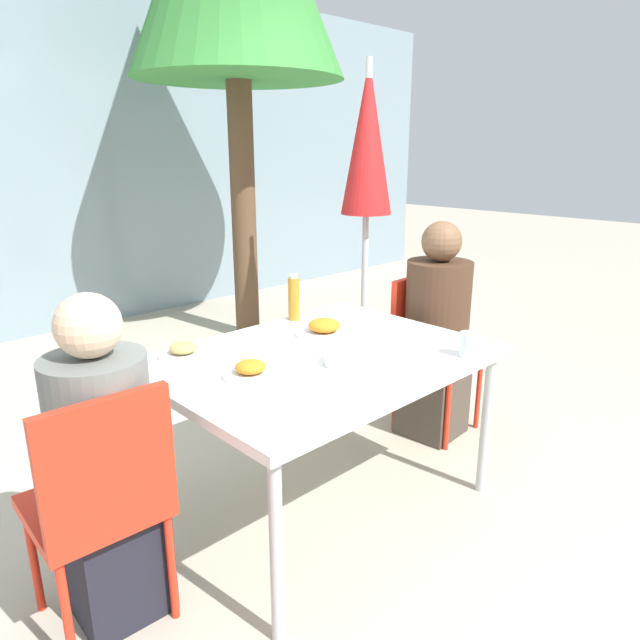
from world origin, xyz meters
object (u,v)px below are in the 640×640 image
(person_left, at_px, (106,471))
(person_right, at_px, (436,338))
(chair_left, at_px, (101,495))
(salad_bowl, at_px, (346,359))
(chair_right, at_px, (428,341))
(bottle, at_px, (294,298))
(closed_umbrella, at_px, (367,154))
(drinking_cup, at_px, (469,345))

(person_left, xyz_separation_m, person_right, (1.86, 0.02, 0.02))
(chair_left, relative_size, salad_bowl, 5.09)
(chair_left, height_order, person_right, person_right)
(chair_right, bearing_deg, bottle, -26.87)
(closed_umbrella, bearing_deg, bottle, -154.61)
(bottle, bearing_deg, drinking_cup, -79.07)
(chair_left, bearing_deg, salad_bowl, -4.58)
(person_right, distance_m, closed_umbrella, 1.41)
(closed_umbrella, height_order, bottle, closed_umbrella)
(chair_left, bearing_deg, chair_right, 7.79)
(chair_right, bearing_deg, drinking_cup, 43.34)
(bottle, xyz_separation_m, salad_bowl, (-0.26, -0.61, -0.09))
(chair_left, height_order, bottle, bottle)
(person_left, relative_size, chair_right, 1.31)
(chair_left, height_order, salad_bowl, chair_left)
(person_left, xyz_separation_m, drinking_cup, (1.36, -0.49, 0.24))
(person_right, bearing_deg, drinking_cup, 41.43)
(salad_bowl, bearing_deg, drinking_cup, -33.52)
(person_right, height_order, bottle, person_right)
(person_right, relative_size, bottle, 5.11)
(chair_left, xyz_separation_m, bottle, (1.24, 0.49, 0.32))
(chair_right, relative_size, bottle, 3.73)
(person_right, xyz_separation_m, bottle, (-0.68, 0.39, 0.27))
(person_left, height_order, person_right, person_right)
(drinking_cup, distance_m, salad_bowl, 0.52)
(bottle, bearing_deg, closed_umbrella, 25.39)
(person_left, distance_m, drinking_cup, 1.46)
(chair_right, relative_size, closed_umbrella, 0.41)
(person_right, relative_size, drinking_cup, 11.58)
(chair_left, xyz_separation_m, person_right, (1.92, 0.09, 0.05))
(person_left, relative_size, salad_bowl, 6.65)
(chair_right, bearing_deg, person_right, 58.02)
(person_left, xyz_separation_m, closed_umbrella, (2.31, 0.95, 0.98))
(chair_right, height_order, drinking_cup, chair_right)
(salad_bowl, bearing_deg, chair_left, 172.80)
(person_left, xyz_separation_m, bottle, (1.18, 0.41, 0.30))
(chair_right, xyz_separation_m, person_right, (-0.04, -0.08, 0.05))
(closed_umbrella, height_order, drinking_cup, closed_umbrella)
(chair_left, bearing_deg, bottle, 24.14)
(person_left, relative_size, person_right, 0.95)
(person_left, bearing_deg, drinking_cup, -17.22)
(person_right, bearing_deg, closed_umbrella, -119.45)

